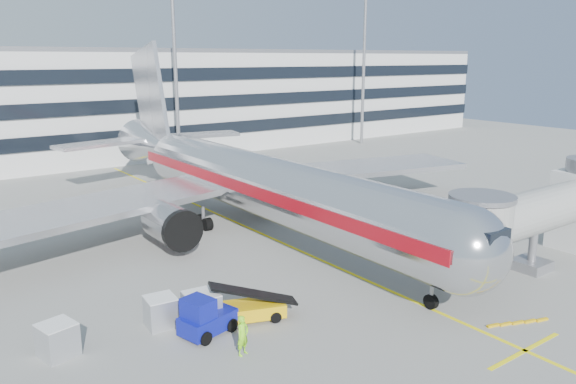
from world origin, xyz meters
TOP-DOWN VIEW (x-y plane):
  - ground at (0.00, 0.00)m, footprint 180.00×180.00m
  - lead_in_line at (0.00, 10.00)m, footprint 0.25×70.00m
  - stop_bar at (0.00, -14.00)m, footprint 6.00×0.25m
  - main_jet at (0.00, 11.72)m, footprint 50.95×48.70m
  - jet_bridge at (12.18, -8.00)m, footprint 17.80×4.50m
  - terminal at (0.00, 57.95)m, footprint 150.00×24.25m
  - light_mast_centre at (8.00, 42.00)m, footprint 2.40×1.20m
  - light_mast_east at (42.00, 42.00)m, footprint 2.40×1.20m
  - belt_loader at (-9.66, -2.77)m, footprint 5.00×3.16m
  - baggage_tug at (-12.13, -3.01)m, footprint 3.26×2.49m
  - cargo_container_left at (-18.98, -0.62)m, footprint 1.92×1.92m
  - cargo_container_right at (-11.73, -1.90)m, footprint 1.93×1.93m
  - cargo_container_front at (-13.58, -0.66)m, footprint 1.73×1.73m
  - ramp_worker at (-11.59, -5.92)m, footprint 0.87×0.71m

SIDE VIEW (x-z plane):
  - ground at x=0.00m, z-range 0.00..0.00m
  - lead_in_line at x=0.00m, z-range 0.00..0.01m
  - stop_bar at x=0.00m, z-range 0.00..0.01m
  - belt_loader at x=-9.66m, z-range -0.51..1.84m
  - cargo_container_front at x=-13.58m, z-range 0.00..1.68m
  - cargo_container_left at x=-18.98m, z-range 0.00..1.71m
  - cargo_container_right at x=-11.73m, z-range 0.01..1.87m
  - baggage_tug at x=-12.13m, z-range -0.14..2.06m
  - ramp_worker at x=-11.59m, z-range 0.00..2.06m
  - jet_bridge at x=12.18m, z-range 0.37..7.37m
  - main_jet at x=0.00m, z-range -3.79..12.26m
  - terminal at x=0.00m, z-range 0.00..15.60m
  - light_mast_centre at x=8.00m, z-range 2.15..27.60m
  - light_mast_east at x=42.00m, z-range 2.15..27.60m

